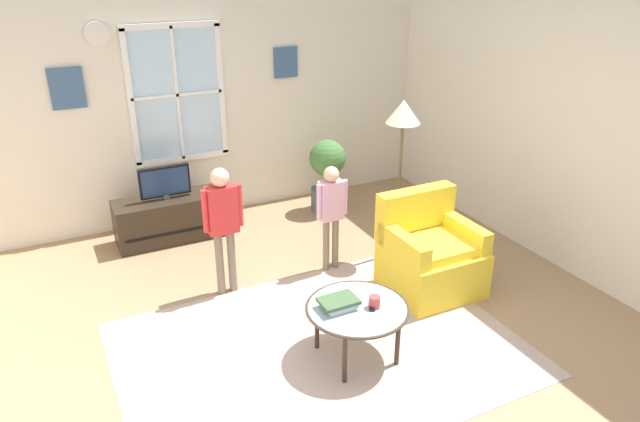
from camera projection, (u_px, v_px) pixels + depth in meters
ground_plane at (337, 361)px, 4.45m from camera, size 5.81×6.73×0.02m
back_wall at (203, 97)px, 6.44m from camera, size 5.21×0.17×2.69m
side_wall_right at (617, 141)px, 4.98m from camera, size 0.12×6.13×2.69m
area_rug at (320, 349)px, 4.56m from camera, size 2.99×2.20×0.01m
tv_stand at (169, 219)px, 6.21m from camera, size 1.09×0.44×0.47m
television at (165, 182)px, 6.04m from camera, size 0.52×0.08×0.35m
armchair at (430, 256)px, 5.27m from camera, size 0.76×0.74×0.87m
coffee_table at (357, 310)px, 4.32m from camera, size 0.77×0.77×0.44m
book_stack at (338, 303)px, 4.28m from camera, size 0.28×0.20×0.08m
cup at (375, 302)px, 4.29m from camera, size 0.08×0.08×0.09m
remote_near_books at (372, 305)px, 4.32m from camera, size 0.11×0.14×0.02m
person_red_shirt at (223, 217)px, 5.04m from camera, size 0.36×0.16×1.18m
person_pink_shirt at (331, 206)px, 5.45m from camera, size 0.31×0.14×1.04m
potted_plant_by_window at (327, 173)px, 6.82m from camera, size 0.42×0.42×0.85m
floor_lamp at (402, 128)px, 5.46m from camera, size 0.32×0.32×1.58m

